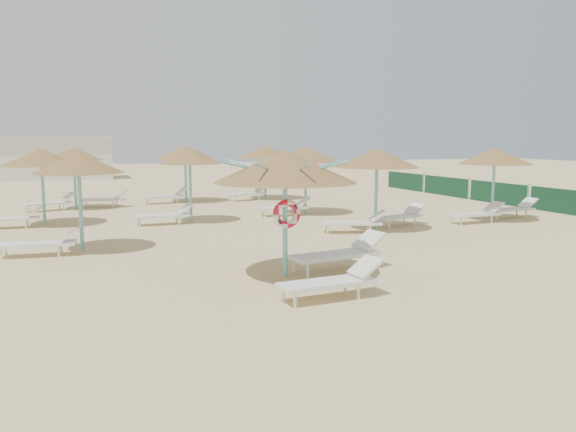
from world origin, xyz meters
name	(u,v)px	position (x,y,z in m)	size (l,w,h in m)	color
ground	(298,278)	(0.00, 0.00, 0.00)	(120.00, 120.00, 0.00)	tan
main_palapa	(285,167)	(-0.20, 0.23, 2.42)	(3.11, 3.11, 2.79)	#69B7B6
lounger_main_a	(333,281)	(0.06, -1.70, 0.35)	(2.06, 0.76, 0.73)	white
lounger_main_b	(341,253)	(1.23, 0.41, 0.40)	(2.38, 1.02, 0.84)	white
palapa_field	(238,157)	(1.57, 10.48, 2.31)	(19.91, 13.68, 2.72)	#69B7B6
service_hut	(56,157)	(-6.00, 35.00, 1.64)	(8.40, 4.40, 3.25)	silver
windbreak_fence	(498,193)	(14.00, 9.96, 0.50)	(0.08, 19.84, 1.10)	#1A4F38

